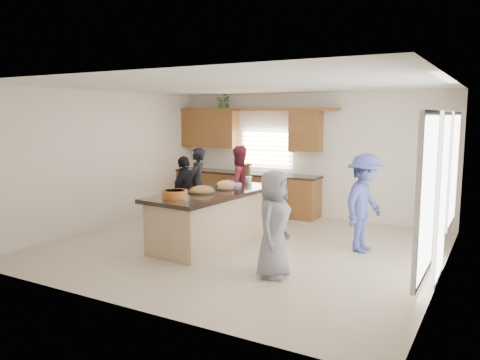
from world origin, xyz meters
The scene contains 18 objects.
floor centered at (0.00, 0.00, 0.00)m, with size 6.50×6.50×0.00m, color #C7B294.
room_shell centered at (0.00, 0.00, 1.90)m, with size 6.52×6.02×2.81m.
back_cabinetry centered at (-1.47, 2.73, 0.91)m, with size 4.08×0.66×2.46m.
right_wall_glazing centered at (3.22, -0.13, 1.34)m, with size 0.06×4.00×2.25m.
island centered at (-0.55, -0.06, 0.45)m, with size 1.34×2.78×0.95m.
platter_front centered at (-0.64, -0.30, 0.98)m, with size 0.48×0.48×0.20m.
platter_mid centered at (-0.48, 0.24, 0.98)m, with size 0.36×0.36×0.15m.
platter_back centered at (-0.70, 0.61, 0.98)m, with size 0.38×0.38×0.16m.
salad_bowl centered at (-0.73, -0.95, 1.02)m, with size 0.41×0.41×0.13m.
clear_cup centered at (-0.38, -1.10, 1.00)m, with size 0.08×0.08×0.10m, color white.
plate_stack centered at (-0.53, 0.69, 0.97)m, with size 0.25×0.25×0.05m, color #BF95D9.
flower_vase centered at (-0.45, 1.08, 1.16)m, with size 0.14×0.14×0.41m.
potted_plant centered at (-2.07, 2.82, 2.61)m, with size 0.38×0.33×0.43m, color #377830.
woman_left_back centered at (-1.94, 1.43, 0.80)m, with size 0.58×0.38×1.59m, color black.
woman_left_mid centered at (-1.13, 1.84, 0.82)m, with size 0.80×0.62×1.64m, color maroon.
woman_left_front centered at (-1.65, 0.58, 0.74)m, with size 0.87×0.36×1.49m, color black.
woman_right_back centered at (1.94, 0.76, 0.84)m, with size 1.08×0.62×1.67m, color #3F478A.
woman_right_front centered at (1.15, -1.13, 0.77)m, with size 0.75×0.49×1.54m, color slate.
Camera 1 is at (3.93, -7.00, 2.30)m, focal length 35.00 mm.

